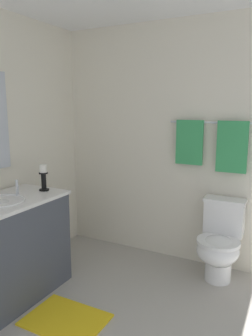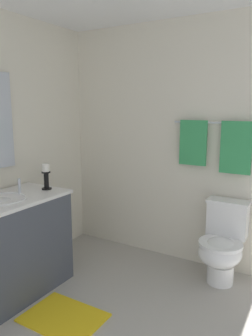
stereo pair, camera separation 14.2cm
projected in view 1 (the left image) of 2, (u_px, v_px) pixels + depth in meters
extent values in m
cube|color=silver|center=(187.00, 145.00, 3.30)|extent=(2.82, 0.04, 2.45)
cube|color=#474C56|center=(4.00, 253.00, 2.69)|extent=(0.55, 1.07, 0.83)
cube|color=white|center=(0.00, 203.00, 2.61)|extent=(0.58, 1.10, 0.03)
ellipsoid|color=white|center=(0.00, 207.00, 2.62)|extent=(0.38, 0.30, 0.11)
torus|color=white|center=(0.00, 201.00, 2.61)|extent=(0.40, 0.40, 0.02)
cylinder|color=silver|center=(17.00, 188.00, 2.76)|extent=(0.02, 0.02, 0.14)
cylinder|color=black|center=(44.00, 190.00, 2.96)|extent=(0.09, 0.09, 0.01)
cylinder|color=black|center=(44.00, 182.00, 2.94)|extent=(0.04, 0.04, 0.15)
cylinder|color=black|center=(43.00, 173.00, 2.93)|extent=(0.08, 0.08, 0.01)
cylinder|color=white|center=(43.00, 168.00, 2.92)|extent=(0.06, 0.06, 0.07)
cylinder|color=white|center=(218.00, 271.00, 3.06)|extent=(0.24, 0.24, 0.18)
ellipsoid|color=white|center=(218.00, 250.00, 2.97)|extent=(0.38, 0.46, 0.24)
cylinder|color=white|center=(218.00, 242.00, 2.95)|extent=(0.39, 0.39, 0.03)
cube|color=white|center=(224.00, 218.00, 3.12)|extent=(0.36, 0.17, 0.32)
cube|color=white|center=(225.00, 200.00, 3.08)|extent=(0.38, 0.19, 0.03)
cylinder|color=silver|center=(212.00, 122.00, 3.09)|extent=(0.81, 0.02, 0.02)
cube|color=#389E59|center=(189.00, 142.00, 3.21)|extent=(0.27, 0.03, 0.44)
cube|color=#389E59|center=(232.00, 147.00, 3.03)|extent=(0.28, 0.03, 0.48)
cube|color=yellow|center=(66.00, 320.00, 2.48)|extent=(0.60, 0.44, 0.02)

